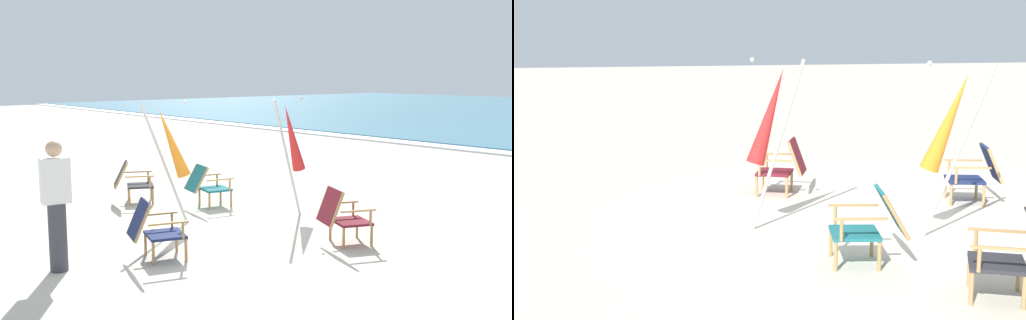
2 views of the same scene
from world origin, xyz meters
TOP-DOWN VIEW (x-y plane):
  - ground_plane at (0.00, 0.00)m, footprint 80.00×80.00m
  - beach_chair_back_left at (-2.94, 0.20)m, footprint 0.84×0.91m
  - beach_chair_far_center at (1.50, 1.15)m, footprint 0.80×0.86m
  - beach_chair_mid_center at (0.41, -1.28)m, footprint 0.76×0.85m
  - beach_chair_front_left at (-1.72, 1.08)m, footprint 0.72×0.86m
  - umbrella_furled_orange at (-1.04, -0.08)m, footprint 0.49×0.76m
  - umbrella_furled_red at (-0.20, 1.77)m, footprint 0.23×0.72m
  - person_near_chairs at (0.06, -2.41)m, footprint 0.26×0.37m

SIDE VIEW (x-z plane):
  - ground_plane at x=0.00m, z-range 0.00..0.00m
  - beach_chair_front_left at x=-1.72m, z-range 0.03..0.81m
  - beach_chair_back_left at x=-2.94m, z-range 0.03..0.82m
  - beach_chair_mid_center at x=0.41m, z-range 0.03..0.83m
  - beach_chair_far_center at x=1.50m, z-range 0.02..0.84m
  - person_near_chairs at x=0.06m, z-range 0.02..1.65m
  - umbrella_furled_orange at x=-1.04m, z-range 0.31..2.32m
  - umbrella_furled_red at x=-0.20m, z-range 0.31..2.35m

